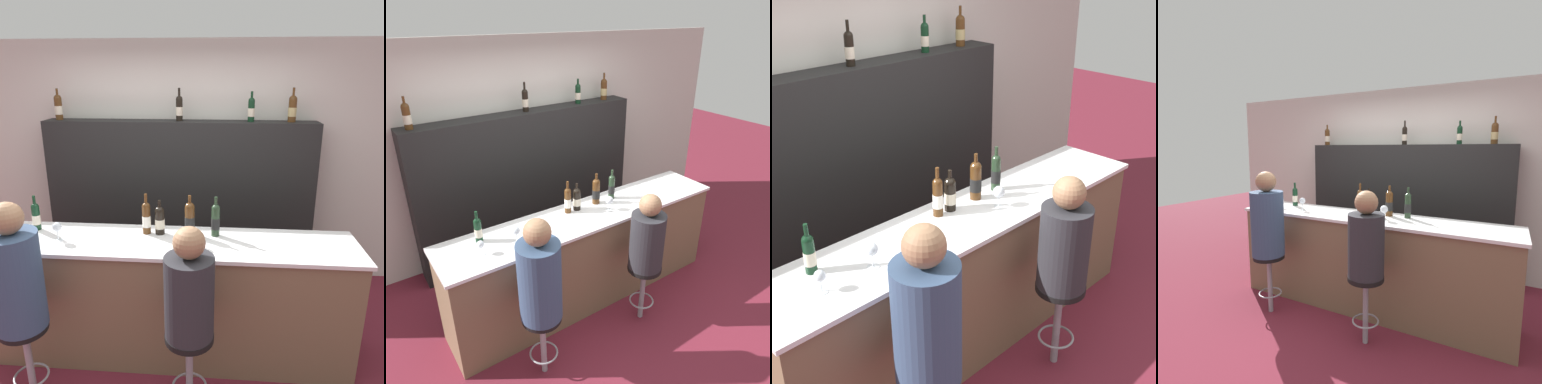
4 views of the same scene
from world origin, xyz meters
TOP-DOWN VIEW (x-y plane):
  - ground_plane at (0.00, 0.00)m, footprint 16.00×16.00m
  - wall_back at (0.00, 1.72)m, footprint 6.40×0.05m
  - bar_counter at (0.00, 0.28)m, footprint 2.99×0.60m
  - back_bar_cabinet at (0.00, 1.50)m, footprint 2.81×0.28m
  - wine_bottle_counter_0 at (-1.06, 0.41)m, footprint 0.07×0.07m
  - wine_bottle_counter_1 at (-0.15, 0.41)m, footprint 0.07×0.07m
  - wine_bottle_counter_2 at (-0.04, 0.41)m, footprint 0.08×0.08m
  - wine_bottle_counter_3 at (0.20, 0.41)m, footprint 0.08×0.08m
  - wine_bottle_counter_4 at (0.40, 0.41)m, footprint 0.07×0.07m
  - wine_bottle_backbar_0 at (-1.26, 1.50)m, footprint 0.08×0.08m
  - wine_bottle_backbar_1 at (-0.00, 1.50)m, footprint 0.07×0.07m
  - wine_bottle_backbar_2 at (0.72, 1.50)m, footprint 0.07×0.07m
  - wine_bottle_backbar_3 at (1.12, 1.50)m, footprint 0.08×0.08m
  - wine_glass_0 at (-1.12, 0.22)m, footprint 0.07×0.07m
  - wine_glass_1 at (-0.80, 0.22)m, footprint 0.07×0.07m
  - wine_glass_2 at (0.22, 0.22)m, footprint 0.08×0.08m
  - bar_stool_left at (-0.87, -0.30)m, footprint 0.33×0.33m
  - guest_seated_left at (-0.87, -0.30)m, footprint 0.34×0.34m
  - bar_stool_right at (0.26, -0.30)m, footprint 0.33×0.33m
  - guest_seated_right at (0.26, -0.30)m, footprint 0.32×0.32m

SIDE VIEW (x-z plane):
  - ground_plane at x=0.00m, z-range 0.00..0.00m
  - bar_stool_left at x=-0.87m, z-range 0.17..0.80m
  - bar_stool_right at x=0.26m, z-range 0.17..0.80m
  - bar_counter at x=0.00m, z-range 0.00..1.03m
  - back_bar_cabinet at x=0.00m, z-range 0.00..1.79m
  - guest_seated_right at x=0.26m, z-range 0.58..1.34m
  - guest_seated_left at x=-0.87m, z-range 0.58..1.45m
  - wine_glass_0 at x=-1.12m, z-range 1.05..1.18m
  - wine_glass_2 at x=0.22m, z-range 1.06..1.20m
  - wine_glass_1 at x=-0.80m, z-range 1.06..1.21m
  - wine_bottle_counter_2 at x=-0.04m, z-range 1.00..1.28m
  - wine_bottle_counter_0 at x=-1.06m, z-range 1.00..1.29m
  - wine_bottle_counter_4 at x=0.40m, z-range 1.00..1.32m
  - wine_bottle_counter_1 at x=-0.15m, z-range 0.99..1.33m
  - wine_bottle_counter_3 at x=0.20m, z-range 1.00..1.33m
  - wall_back at x=0.00m, z-range 0.00..2.60m
  - wine_bottle_backbar_2 at x=0.72m, z-range 1.77..2.06m
  - wine_bottle_backbar_1 at x=0.00m, z-range 1.76..2.09m
  - wine_bottle_backbar_0 at x=-1.26m, z-range 1.77..2.08m
  - wine_bottle_backbar_3 at x=1.12m, z-range 1.76..2.09m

